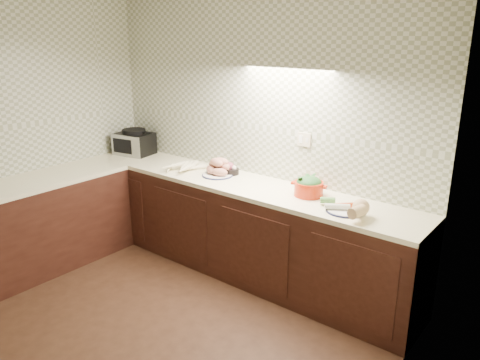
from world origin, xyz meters
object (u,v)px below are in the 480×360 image
Objects in this scene: dutch_oven at (309,186)px; veg_plate at (352,208)px; sweet_potato_plate at (218,168)px; onion_bowl at (231,170)px; toaster_oven at (134,143)px; parsnip_pile at (184,166)px.

dutch_oven is 0.65× the size of veg_plate.
onion_bowl is at bearing 59.19° from sweet_potato_plate.
toaster_oven is 2.27m from dutch_oven.
veg_plate is (0.47, -0.15, -0.03)m from dutch_oven.
dutch_oven is at bearing -10.31° from toaster_oven.
veg_plate is (2.74, -0.15, -0.08)m from toaster_oven.
onion_bowl is at bearing 162.43° from dutch_oven.
onion_bowl is (0.49, 0.16, 0.01)m from parsnip_pile.
sweet_potato_plate reaches higher than onion_bowl.
parsnip_pile is 0.51m from onion_bowl.
parsnip_pile is 1.43× the size of dutch_oven.
sweet_potato_plate reaches higher than veg_plate.
sweet_potato_plate is (0.42, 0.05, 0.04)m from parsnip_pile.
toaster_oven reaches higher than onion_bowl.
parsnip_pile is 1.48× the size of sweet_potato_plate.
toaster_oven is 1.36m from onion_bowl.
dutch_oven is (1.40, 0.09, 0.05)m from parsnip_pile.
dutch_oven is at bearing -4.49° from onion_bowl.
veg_plate is at bearing -4.45° from sweet_potato_plate.
toaster_oven is 0.93× the size of veg_plate.
sweet_potato_plate is 0.97× the size of dutch_oven.
parsnip_pile is at bearing -16.06° from toaster_oven.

